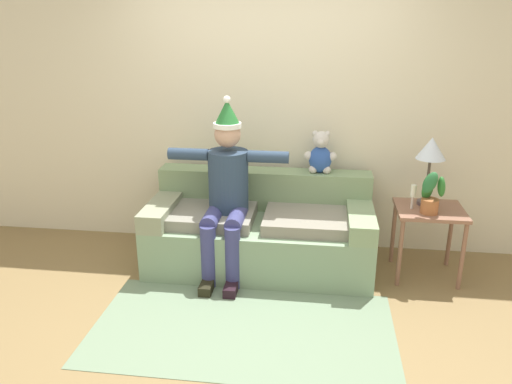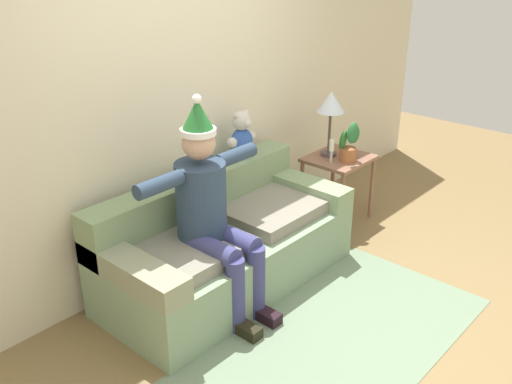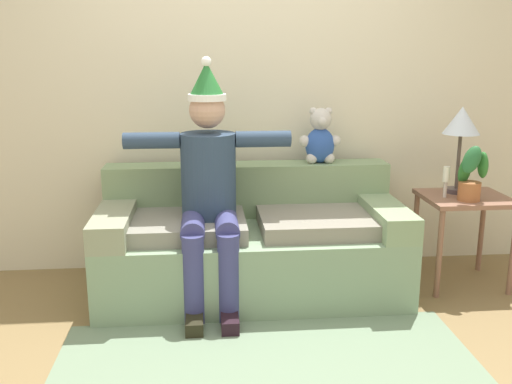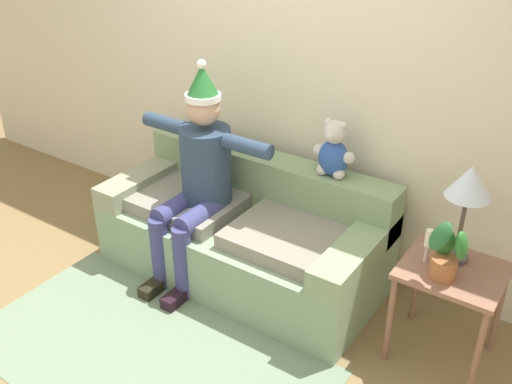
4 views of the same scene
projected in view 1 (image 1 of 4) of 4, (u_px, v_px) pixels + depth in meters
The scene contains 10 objects.
ground_plane at pixel (243, 327), 3.61m from camera, with size 10.00×10.00×0.00m, color olive.
back_wall at pixel (268, 104), 4.62m from camera, with size 7.00×0.10×2.70m, color beige.
couch at pixel (261, 230), 4.46m from camera, with size 1.93×0.89×0.79m.
person_seated at pixel (226, 187), 4.20m from camera, with size 1.02×0.77×1.51m.
teddy_bear at pixel (320, 154), 4.45m from camera, with size 0.29×0.17×0.38m.
side_table at pixel (429, 219), 4.19m from camera, with size 0.55×0.49×0.61m.
table_lamp at pixel (431, 152), 4.10m from camera, with size 0.24×0.24×0.58m.
potted_plant at pixel (432, 195), 4.01m from camera, with size 0.23×0.22×0.38m.
candle_tall at pixel (413, 194), 4.12m from camera, with size 0.04×0.04×0.20m.
area_rug at pixel (243, 329), 3.59m from camera, with size 2.15×1.16×0.01m, color gray.
Camera 1 is at (0.49, -3.05, 2.11)m, focal length 35.33 mm.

